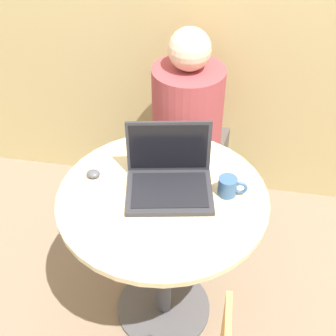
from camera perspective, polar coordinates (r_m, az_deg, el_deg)
The scene contains 7 objects.
ground_plane at distance 2.43m, azimuth -0.53°, elevation -16.68°, with size 12.00×12.00×0.00m, color #7F6B56.
round_table at distance 1.97m, azimuth -0.63°, elevation -7.44°, with size 0.84×0.84×0.77m.
laptop at distance 1.84m, azimuth 0.17°, elevation -1.07°, with size 0.38×0.32×0.26m.
cell_phone at distance 1.89m, azimuth -6.93°, elevation -1.79°, with size 0.09×0.12×0.02m.
computer_mouse at distance 1.93m, azimuth -9.10°, elevation -0.70°, with size 0.06×0.05×0.03m.
coffee_cup at distance 1.83m, azimuth 7.40°, elevation -2.25°, with size 0.12×0.07×0.08m.
person_seated at distance 2.59m, azimuth 2.75°, elevation 3.18°, with size 0.41×0.58×1.17m.
Camera 1 is at (0.26, -1.31, 2.04)m, focal length 50.00 mm.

